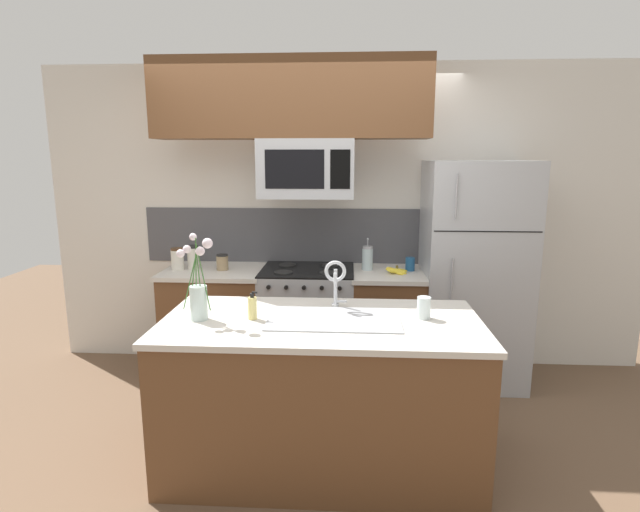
% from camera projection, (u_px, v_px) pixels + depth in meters
% --- Properties ---
extents(ground_plane, '(10.00, 10.00, 0.00)m').
position_uv_depth(ground_plane, '(297.00, 430.00, 3.41)').
color(ground_plane, brown).
extents(rear_partition, '(5.20, 0.10, 2.60)m').
position_uv_depth(rear_partition, '(345.00, 218.00, 4.39)').
color(rear_partition, silver).
rests_on(rear_partition, ground).
extents(splash_band, '(2.92, 0.01, 0.48)m').
position_uv_depth(splash_band, '(311.00, 236.00, 4.38)').
color(splash_band, '#4C4C51').
rests_on(splash_band, rear_partition).
extents(back_counter_left, '(0.83, 0.65, 0.91)m').
position_uv_depth(back_counter_left, '(217.00, 321.00, 4.25)').
color(back_counter_left, brown).
rests_on(back_counter_left, ground).
extents(back_counter_right, '(0.59, 0.65, 0.91)m').
position_uv_depth(back_counter_right, '(387.00, 325.00, 4.16)').
color(back_counter_right, brown).
rests_on(back_counter_right, ground).
extents(stove_range, '(0.76, 0.64, 0.93)m').
position_uv_depth(stove_range, '(308.00, 322.00, 4.20)').
color(stove_range, '#A8AAAF').
rests_on(stove_range, ground).
extents(microwave, '(0.74, 0.40, 0.45)m').
position_uv_depth(microwave, '(307.00, 169.00, 3.93)').
color(microwave, '#A8AAAF').
extents(upper_cabinet_band, '(2.12, 0.34, 0.60)m').
position_uv_depth(upper_cabinet_band, '(291.00, 99.00, 3.80)').
color(upper_cabinet_band, brown).
extents(refrigerator, '(0.81, 0.74, 1.80)m').
position_uv_depth(refrigerator, '(473.00, 273.00, 4.05)').
color(refrigerator, '#A8AAAF').
rests_on(refrigerator, ground).
extents(storage_jar_tall, '(0.10, 0.10, 0.18)m').
position_uv_depth(storage_jar_tall, '(177.00, 259.00, 4.13)').
color(storage_jar_tall, silver).
rests_on(storage_jar_tall, back_counter_left).
extents(storage_jar_medium, '(0.10, 0.10, 0.19)m').
position_uv_depth(storage_jar_medium, '(193.00, 257.00, 4.17)').
color(storage_jar_medium, silver).
rests_on(storage_jar_medium, back_counter_left).
extents(storage_jar_short, '(0.10, 0.10, 0.13)m').
position_uv_depth(storage_jar_short, '(222.00, 262.00, 4.13)').
color(storage_jar_short, '#997F5B').
rests_on(storage_jar_short, back_counter_left).
extents(banana_bunch, '(0.19, 0.16, 0.08)m').
position_uv_depth(banana_bunch, '(397.00, 271.00, 4.00)').
color(banana_bunch, yellow).
rests_on(banana_bunch, back_counter_right).
extents(french_press, '(0.09, 0.09, 0.27)m').
position_uv_depth(french_press, '(367.00, 258.00, 4.12)').
color(french_press, silver).
rests_on(french_press, back_counter_right).
extents(coffee_tin, '(0.08, 0.08, 0.11)m').
position_uv_depth(coffee_tin, '(410.00, 264.00, 4.10)').
color(coffee_tin, '#1E5184').
rests_on(coffee_tin, back_counter_right).
extents(island_counter, '(1.84, 0.90, 0.91)m').
position_uv_depth(island_counter, '(321.00, 392.00, 2.97)').
color(island_counter, brown).
rests_on(island_counter, ground).
extents(kitchen_sink, '(0.76, 0.44, 0.16)m').
position_uv_depth(kitchen_sink, '(334.00, 331.00, 2.89)').
color(kitchen_sink, '#ADAFB5').
rests_on(kitchen_sink, island_counter).
extents(sink_faucet, '(0.14, 0.14, 0.31)m').
position_uv_depth(sink_faucet, '(335.00, 277.00, 3.05)').
color(sink_faucet, '#B7BABF').
rests_on(sink_faucet, island_counter).
extents(dish_soap_bottle, '(0.06, 0.05, 0.16)m').
position_uv_depth(dish_soap_bottle, '(252.00, 308.00, 2.87)').
color(dish_soap_bottle, '#DBCC75').
rests_on(dish_soap_bottle, island_counter).
extents(drinking_glass, '(0.08, 0.08, 0.13)m').
position_uv_depth(drinking_glass, '(424.00, 308.00, 2.89)').
color(drinking_glass, silver).
rests_on(drinking_glass, island_counter).
extents(flower_vase, '(0.21, 0.11, 0.50)m').
position_uv_depth(flower_vase, '(198.00, 294.00, 2.85)').
color(flower_vase, silver).
rests_on(flower_vase, island_counter).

